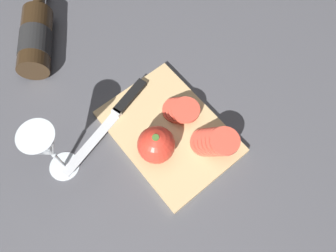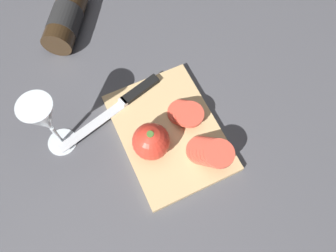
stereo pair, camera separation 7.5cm
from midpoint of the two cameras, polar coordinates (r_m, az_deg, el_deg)
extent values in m
plane|color=#4C4C51|center=(0.79, 3.17, -2.09)|extent=(3.00, 3.00, 0.00)
cube|color=tan|center=(0.78, 2.72, -1.46)|extent=(0.31, 0.23, 0.02)
cylinder|color=#332314|center=(0.96, -15.12, 17.55)|extent=(0.21, 0.18, 0.08)
cylinder|color=black|center=(0.95, -15.36, 16.85)|extent=(0.11, 0.11, 0.08)
cylinder|color=silver|center=(0.81, -15.44, -2.96)|extent=(0.07, 0.07, 0.00)
cylinder|color=silver|center=(0.77, -16.18, -1.86)|extent=(0.01, 0.01, 0.08)
cone|color=silver|center=(0.69, -18.09, 0.99)|extent=(0.07, 0.07, 0.10)
cone|color=beige|center=(0.72, -17.33, -0.14)|extent=(0.02, 0.02, 0.04)
sphere|color=red|center=(0.72, -0.01, -3.04)|extent=(0.08, 0.08, 0.08)
cylinder|color=#47702D|center=(0.68, -0.01, -1.86)|extent=(0.02, 0.02, 0.01)
cube|color=silver|center=(0.79, -10.39, -0.23)|extent=(0.07, 0.18, 0.00)
cube|color=silver|center=(0.80, -5.22, 3.87)|extent=(0.03, 0.02, 0.01)
cube|color=black|center=(0.82, -2.26, 6.05)|extent=(0.05, 0.11, 0.01)
cylinder|color=#DB4C38|center=(0.79, 5.02, 2.08)|extent=(0.07, 0.07, 0.01)
cylinder|color=#DB4C38|center=(0.78, 5.53, 1.97)|extent=(0.07, 0.07, 0.01)
cylinder|color=#DB4C38|center=(0.77, 6.05, 1.86)|extent=(0.07, 0.07, 0.01)
cylinder|color=#DB4C38|center=(0.77, 6.58, 1.75)|extent=(0.07, 0.07, 0.01)
cylinder|color=#DB4C38|center=(0.76, 8.51, -4.53)|extent=(0.07, 0.07, 0.01)
cylinder|color=#DB4C38|center=(0.75, 9.15, -4.63)|extent=(0.07, 0.07, 0.01)
cylinder|color=#DB4C38|center=(0.74, 9.80, -4.73)|extent=(0.07, 0.07, 0.01)
cylinder|color=#DB4C38|center=(0.74, 10.47, -4.82)|extent=(0.07, 0.07, 0.01)
cylinder|color=#DB4C38|center=(0.73, 11.16, -4.93)|extent=(0.07, 0.07, 0.01)
cylinder|color=#DB4C38|center=(0.72, 11.86, -5.03)|extent=(0.07, 0.07, 0.01)
camera|label=1|loc=(0.04, -87.12, 6.39)|focal=35.00mm
camera|label=2|loc=(0.04, 92.88, -6.39)|focal=35.00mm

